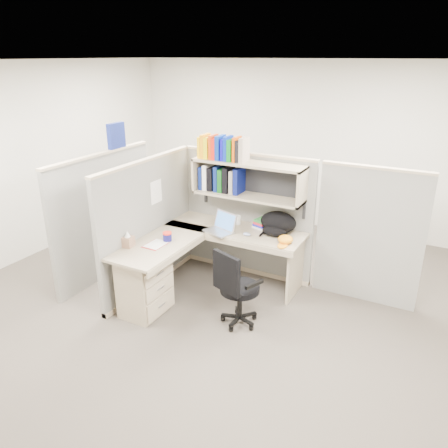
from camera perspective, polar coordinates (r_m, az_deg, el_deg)
The scene contains 14 objects.
ground at distance 5.31m, azimuth -1.40°, elevation -10.01°, with size 6.00×6.00×0.00m, color #37322B.
room_shell at distance 4.68m, azimuth -1.58°, elevation 7.20°, with size 6.00×6.00×6.00m.
cubicle at distance 5.44m, azimuth -2.53°, elevation 1.38°, with size 3.79×1.84×1.95m.
desk at distance 5.08m, azimuth -7.08°, elevation -6.06°, with size 1.74×1.75×0.73m.
laptop at distance 5.28m, azimuth -0.74°, elevation 0.12°, with size 0.34×0.34×0.25m, color silver, non-canonical shape.
backpack at distance 5.27m, azimuth 6.88°, elevation 0.04°, with size 0.45×0.34×0.26m, color black, non-canonical shape.
orange_cap at distance 5.05m, azimuth 8.02°, elevation -2.00°, with size 0.17×0.20×0.10m, color orange, non-canonical shape.
snack_canister at distance 5.11m, azimuth -7.42°, elevation -1.62°, with size 0.11×0.11×0.11m.
tissue_box at distance 5.02m, azimuth -12.47°, elevation -1.90°, with size 0.12×0.12×0.19m, color #966F55, non-canonical shape.
mouse at distance 5.23m, azimuth 3.00°, elevation -1.33°, with size 0.10×0.07×0.04m, color #8493BC.
paper_cup at distance 5.57m, azimuth 1.78°, elevation 0.54°, with size 0.08×0.08×0.11m, color white.
book_stack at distance 5.49m, azimuth 5.06°, elevation 0.15°, with size 0.17×0.22×0.11m, color gray, non-canonical shape.
loose_paper at distance 5.05m, azimuth -8.86°, elevation -2.62°, with size 0.19×0.26×0.00m, color white, non-canonical shape.
task_chair at distance 4.73m, azimuth 1.71°, elevation -9.80°, with size 0.52×0.48×0.89m.
Camera 1 is at (2.24, -3.95, 2.76)m, focal length 35.00 mm.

